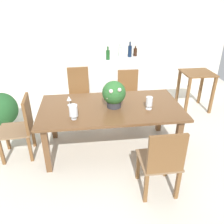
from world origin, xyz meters
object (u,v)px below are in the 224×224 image
(dining_table, at_px, (111,111))
(chair_near_right, at_px, (162,161))
(wine_glass, at_px, (69,99))
(wine_bottle_dark, at_px, (130,51))
(wine_bottle_clear, at_px, (120,52))
(wine_bottle_green, at_px, (108,55))
(side_table, at_px, (196,82))
(wine_bottle_tall, at_px, (135,52))
(crystal_vase_center_near, at_px, (120,90))
(chair_far_right, at_px, (128,93))
(crystal_vase_left, at_px, (149,102))
(crystal_vase_right, at_px, (73,111))
(chair_head_end, at_px, (22,125))
(potted_plant_floor, at_px, (2,110))
(kitchen_counter, at_px, (118,79))
(flower_centerpiece, at_px, (114,94))

(dining_table, relative_size, chair_near_right, 2.22)
(wine_glass, xyz_separation_m, wine_bottle_dark, (1.25, 1.81, 0.25))
(wine_glass, relative_size, wine_bottle_clear, 0.54)
(wine_bottle_green, relative_size, side_table, 0.33)
(wine_bottle_tall, height_order, wine_bottle_clear, wine_bottle_clear)
(crystal_vase_center_near, relative_size, wine_glass, 1.22)
(chair_far_right, relative_size, crystal_vase_left, 4.98)
(chair_far_right, bearing_deg, wine_bottle_clear, 92.49)
(crystal_vase_right, bearing_deg, chair_head_end, 157.56)
(wine_bottle_tall, distance_m, wine_bottle_green, 0.67)
(wine_bottle_green, xyz_separation_m, side_table, (1.74, -0.58, -0.47))
(wine_bottle_dark, distance_m, potted_plant_floor, 2.80)
(wine_bottle_tall, bearing_deg, wine_glass, -126.45)
(chair_far_right, height_order, side_table, chair_far_right)
(chair_far_right, height_order, kitchen_counter, kitchen_counter)
(crystal_vase_left, distance_m, wine_bottle_tall, 2.16)
(chair_near_right, bearing_deg, potted_plant_floor, -39.37)
(wine_bottle_tall, bearing_deg, potted_plant_floor, -156.10)
(wine_bottle_tall, height_order, wine_bottle_dark, wine_bottle_dark)
(chair_far_right, xyz_separation_m, crystal_vase_center_near, (-0.28, -0.65, 0.33))
(wine_bottle_dark, bearing_deg, wine_bottle_clear, 160.34)
(wine_bottle_green, bearing_deg, wine_glass, -114.69)
(crystal_vase_right, xyz_separation_m, wine_bottle_dark, (1.17, 2.24, 0.23))
(chair_head_end, relative_size, wine_glass, 6.44)
(potted_plant_floor, bearing_deg, wine_glass, -30.24)
(crystal_vase_center_near, xyz_separation_m, potted_plant_floor, (-2.01, 0.47, -0.47))
(kitchen_counter, bearing_deg, flower_centerpiece, -100.39)
(crystal_vase_center_near, distance_m, potted_plant_floor, 2.12)
(wine_bottle_tall, bearing_deg, crystal_vase_right, -119.61)
(chair_head_end, xyz_separation_m, crystal_vase_right, (0.77, -0.32, 0.34))
(chair_head_end, distance_m, wine_bottle_green, 2.34)
(flower_centerpiece, height_order, crystal_vase_center_near, flower_centerpiece)
(crystal_vase_right, bearing_deg, potted_plant_floor, 138.62)
(crystal_vase_left, bearing_deg, flower_centerpiece, 165.01)
(chair_near_right, xyz_separation_m, wine_bottle_dark, (0.19, 2.94, 0.57))
(dining_table, height_order, crystal_vase_center_near, crystal_vase_center_near)
(chair_far_right, distance_m, chair_near_right, 2.03)
(crystal_vase_center_near, distance_m, wine_bottle_clear, 1.67)
(flower_centerpiece, distance_m, crystal_vase_right, 0.64)
(wine_bottle_green, bearing_deg, dining_table, -95.07)
(flower_centerpiece, relative_size, kitchen_counter, 0.27)
(crystal_vase_center_near, bearing_deg, potted_plant_floor, 166.95)
(wine_glass, distance_m, wine_bottle_green, 1.82)
(chair_head_end, bearing_deg, flower_centerpiece, 85.32)
(crystal_vase_center_near, xyz_separation_m, wine_bottle_dark, (0.46, 1.56, 0.25))
(chair_head_end, bearing_deg, side_table, 106.64)
(dining_table, height_order, wine_glass, wine_glass)
(wine_bottle_tall, bearing_deg, kitchen_counter, -160.45)
(wine_bottle_tall, distance_m, wine_bottle_dark, 0.15)
(dining_table, height_order, flower_centerpiece, flower_centerpiece)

